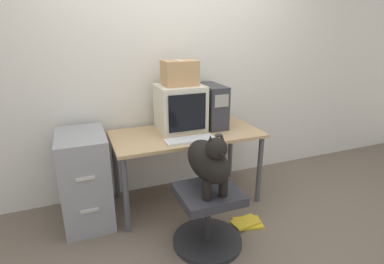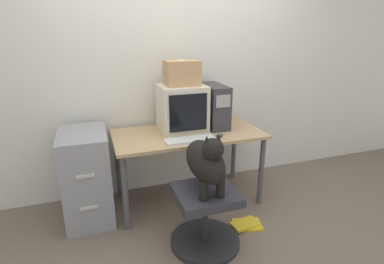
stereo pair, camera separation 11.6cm
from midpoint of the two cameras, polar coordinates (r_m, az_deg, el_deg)
name	(u,v)px [view 1 (the left image)]	position (r m, az deg, el deg)	size (l,w,h in m)	color
ground_plane	(200,217)	(2.88, 0.35, -15.98)	(12.00, 12.00, 0.00)	#6B5B4C
wall_back	(172,66)	(3.10, -4.97, 12.36)	(8.00, 0.05, 2.60)	silver
desk	(187,141)	(2.87, -2.21, -1.70)	(1.40, 0.69, 0.72)	tan
crt_monitor	(180,108)	(2.87, -3.42, 4.59)	(0.43, 0.39, 0.44)	beige
pc_tower	(212,106)	(3.00, 2.63, 5.05)	(0.19, 0.44, 0.42)	#333338
keyboard	(190,140)	(2.62, -1.61, -1.49)	(0.44, 0.15, 0.03)	silver
computer_mouse	(218,135)	(2.73, 3.85, -0.60)	(0.07, 0.04, 0.03)	#333333
office_chair	(208,216)	(2.46, 1.61, -15.78)	(0.56, 0.56, 0.49)	#262628
dog	(208,161)	(2.23, 1.65, -5.46)	(0.24, 0.53, 0.49)	black
filing_cabinet	(85,178)	(2.84, -20.76, -8.28)	(0.40, 0.60, 0.82)	gray
cardboard_box	(180,73)	(2.81, -3.57, 11.16)	(0.31, 0.24, 0.23)	tan
book_stack_floor	(247,223)	(2.82, 9.17, -16.68)	(0.30, 0.23, 0.04)	gold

